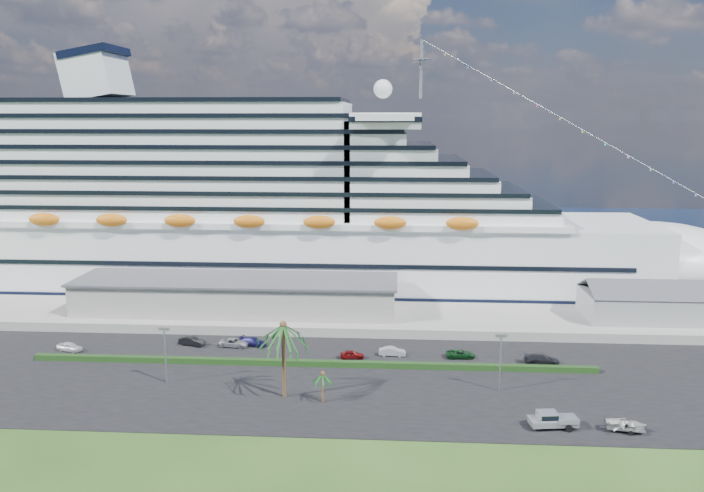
# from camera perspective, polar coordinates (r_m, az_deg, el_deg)

# --- Properties ---
(ground) EXTENTS (420.00, 420.00, 0.00)m
(ground) POSITION_cam_1_polar(r_m,az_deg,el_deg) (93.02, 0.23, -13.59)
(ground) COLOR #254416
(ground) RESTS_ON ground
(asphalt_lot) EXTENTS (140.00, 38.00, 0.12)m
(asphalt_lot) POSITION_cam_1_polar(r_m,az_deg,el_deg) (103.11, 0.61, -11.04)
(asphalt_lot) COLOR black
(asphalt_lot) RESTS_ON ground
(wharf) EXTENTS (240.00, 20.00, 1.80)m
(wharf) POSITION_cam_1_polar(r_m,az_deg,el_deg) (130.21, 1.31, -5.97)
(wharf) COLOR gray
(wharf) RESTS_ON ground
(water) EXTENTS (420.00, 160.00, 0.02)m
(water) POSITION_cam_1_polar(r_m,az_deg,el_deg) (218.06, 2.32, 0.61)
(water) COLOR black
(water) RESTS_ON ground
(cruise_ship) EXTENTS (191.00, 38.00, 54.00)m
(cruise_ship) POSITION_cam_1_polar(r_m,az_deg,el_deg) (152.53, -6.39, 2.52)
(cruise_ship) COLOR silver
(cruise_ship) RESTS_ON ground
(terminal_building) EXTENTS (61.00, 15.00, 6.30)m
(terminal_building) POSITION_cam_1_polar(r_m,az_deg,el_deg) (132.46, -9.57, -3.98)
(terminal_building) COLOR gray
(terminal_building) RESTS_ON wharf
(port_shed) EXTENTS (24.00, 12.31, 7.37)m
(port_shed) POSITION_cam_1_polar(r_m,az_deg,el_deg) (137.37, 23.61, -4.48)
(port_shed) COLOR gray
(port_shed) RESTS_ON wharf
(hedge) EXTENTS (88.00, 1.10, 0.90)m
(hedge) POSITION_cam_1_polar(r_m,az_deg,el_deg) (108.26, -3.53, -9.69)
(hedge) COLOR black
(hedge) RESTS_ON asphalt_lot
(lamp_post_left) EXTENTS (1.60, 0.35, 8.27)m
(lamp_post_left) POSITION_cam_1_polar(r_m,az_deg,el_deg) (103.75, -15.28, -8.19)
(lamp_post_left) COLOR gray
(lamp_post_left) RESTS_ON asphalt_lot
(lamp_post_right) EXTENTS (1.60, 0.35, 8.27)m
(lamp_post_right) POSITION_cam_1_polar(r_m,az_deg,el_deg) (99.42, 12.25, -8.89)
(lamp_post_right) COLOR gray
(lamp_post_right) RESTS_ON asphalt_lot
(palm_tall) EXTENTS (8.82, 8.82, 11.13)m
(palm_tall) POSITION_cam_1_polar(r_m,az_deg,el_deg) (94.49, -5.73, -7.27)
(palm_tall) COLOR #47301E
(palm_tall) RESTS_ON ground
(palm_short) EXTENTS (3.53, 3.53, 4.56)m
(palm_short) POSITION_cam_1_polar(r_m,az_deg,el_deg) (94.24, -2.46, -10.85)
(palm_short) COLOR #47301E
(palm_short) RESTS_ON ground
(parked_car_0) EXTENTS (4.67, 2.86, 1.48)m
(parked_car_0) POSITION_cam_1_polar(r_m,az_deg,el_deg) (123.55, -22.42, -7.75)
(parked_car_0) COLOR silver
(parked_car_0) RESTS_ON asphalt_lot
(parked_car_1) EXTENTS (4.83, 2.80, 1.51)m
(parked_car_1) POSITION_cam_1_polar(r_m,az_deg,el_deg) (120.24, -13.15, -7.70)
(parked_car_1) COLOR black
(parked_car_1) RESTS_ON asphalt_lot
(parked_car_2) EXTENTS (5.17, 2.79, 1.38)m
(parked_car_2) POSITION_cam_1_polar(r_m,az_deg,el_deg) (118.23, -9.78, -7.92)
(parked_car_2) COLOR #94969C
(parked_car_2) RESTS_ON asphalt_lot
(parked_car_3) EXTENTS (5.16, 3.38, 1.39)m
(parked_car_3) POSITION_cam_1_polar(r_m,az_deg,el_deg) (118.27, -8.22, -7.87)
(parked_car_3) COLOR #17154C
(parked_car_3) RESTS_ON asphalt_lot
(parked_car_4) EXTENTS (3.92, 1.77, 1.31)m
(parked_car_4) POSITION_cam_1_polar(r_m,az_deg,el_deg) (111.12, 0.00, -9.01)
(parked_car_4) COLOR maroon
(parked_car_4) RESTS_ON asphalt_lot
(parked_car_5) EXTENTS (4.38, 1.65, 1.43)m
(parked_car_5) POSITION_cam_1_polar(r_m,az_deg,el_deg) (112.52, 3.37, -8.74)
(parked_car_5) COLOR #AFB0B6
(parked_car_5) RESTS_ON asphalt_lot
(parked_car_6) EXTENTS (4.75, 2.39, 1.29)m
(parked_car_6) POSITION_cam_1_polar(r_m,az_deg,el_deg) (112.76, 8.99, -8.85)
(parked_car_6) COLOR #0E3B17
(parked_car_6) RESTS_ON asphalt_lot
(parked_car_7) EXTENTS (5.57, 2.61, 1.57)m
(parked_car_7) POSITION_cam_1_polar(r_m,az_deg,el_deg) (112.78, 15.48, -9.04)
(parked_car_7) COLOR black
(parked_car_7) RESTS_ON asphalt_lot
(pickup_truck) EXTENTS (6.16, 2.93, 2.09)m
(pickup_truck) POSITION_cam_1_polar(r_m,az_deg,el_deg) (91.33, 16.32, -13.66)
(pickup_truck) COLOR black
(pickup_truck) RESTS_ON asphalt_lot
(boat_trailer) EXTENTS (5.76, 4.24, 1.60)m
(boat_trailer) POSITION_cam_1_polar(r_m,az_deg,el_deg) (93.13, 21.80, -13.58)
(boat_trailer) COLOR gray
(boat_trailer) RESTS_ON asphalt_lot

